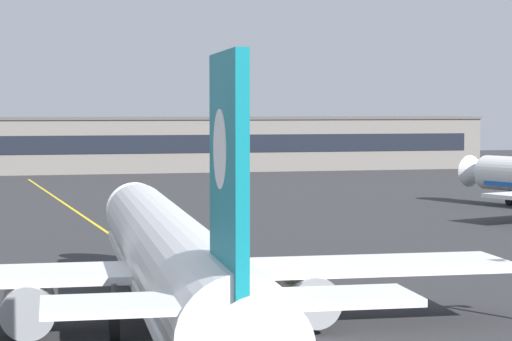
{
  "coord_description": "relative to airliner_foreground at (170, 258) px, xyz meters",
  "views": [
    {
      "loc": [
        -10.51,
        -32.45,
        9.96
      ],
      "look_at": [
        2.08,
        16.85,
        6.98
      ],
      "focal_mm": 73.89,
      "sensor_mm": 36.0,
      "label": 1
    }
  ],
  "objects": [
    {
      "name": "terminal_building",
      "position": [
        -1.46,
        121.25,
        0.98
      ],
      "size": [
        147.47,
        12.4,
        8.68
      ],
      "color": "slate",
      "rests_on": "ground"
    },
    {
      "name": "airliner_foreground",
      "position": [
        0.0,
        0.0,
        0.0
      ],
      "size": [
        32.23,
        41.52,
        11.65
      ],
      "color": "white",
      "rests_on": "ground"
    },
    {
      "name": "taxiway_centreline",
      "position": [
        2.72,
        16.57,
        -3.37
      ],
      "size": [
        10.27,
        179.74,
        0.01
      ],
      "primitive_type": "cube",
      "rotation": [
        0.0,
        0.0,
        0.06
      ],
      "color": "yellow",
      "rests_on": "ground"
    },
    {
      "name": "safety_cone_by_nose_gear",
      "position": [
        -0.04,
        16.94,
        -3.11
      ],
      "size": [
        0.44,
        0.44,
        0.55
      ],
      "color": "orange",
      "rests_on": "ground"
    }
  ]
}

